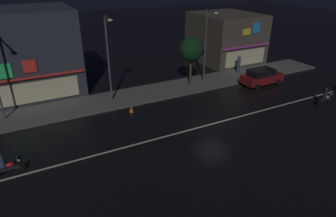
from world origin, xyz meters
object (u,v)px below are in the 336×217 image
at_px(streetlamp_east, 207,41).
at_px(parked_car_near_kerb, 262,77).
at_px(motorcycle_following, 5,166).
at_px(motorcycle_opposite_lane, 325,97).
at_px(pedestrian_on_sidewalk, 239,64).
at_px(traffic_cone, 131,109).
at_px(streetlamp_mid, 109,54).

bearing_deg(streetlamp_east, parked_car_near_kerb, -32.72).
relative_size(parked_car_near_kerb, motorcycle_following, 2.26).
height_order(streetlamp_east, motorcycle_opposite_lane, streetlamp_east).
distance_m(pedestrian_on_sidewalk, traffic_cone, 14.78).
height_order(streetlamp_mid, motorcycle_following, streetlamp_mid).
xyz_separation_m(motorcycle_following, motorcycle_opposite_lane, (24.85, -1.92, 0.00)).
bearing_deg(motorcycle_following, streetlamp_mid, 38.33).
bearing_deg(pedestrian_on_sidewalk, motorcycle_following, 95.28).
relative_size(pedestrian_on_sidewalk, motorcycle_opposite_lane, 1.04).
xyz_separation_m(streetlamp_mid, parked_car_near_kerb, (14.78, -2.69, -3.55)).
relative_size(motorcycle_following, traffic_cone, 3.45).
bearing_deg(streetlamp_mid, traffic_cone, -73.05).
bearing_deg(traffic_cone, pedestrian_on_sidewalk, 14.78).
height_order(streetlamp_mid, streetlamp_east, streetlamp_mid).
bearing_deg(traffic_cone, streetlamp_mid, 106.95).
distance_m(motorcycle_opposite_lane, traffic_cone, 16.78).
xyz_separation_m(streetlamp_east, pedestrian_on_sidewalk, (5.07, 0.82, -3.29)).
xyz_separation_m(pedestrian_on_sidewalk, motorcycle_following, (-23.56, -8.10, -0.42)).
xyz_separation_m(motorcycle_opposite_lane, traffic_cone, (-15.56, 6.26, -0.36)).
bearing_deg(streetlamp_mid, pedestrian_on_sidewalk, 4.65).
xyz_separation_m(pedestrian_on_sidewalk, motorcycle_opposite_lane, (1.29, -10.03, -0.42)).
xyz_separation_m(streetlamp_east, motorcycle_opposite_lane, (6.36, -9.20, -3.72)).
bearing_deg(traffic_cone, parked_car_near_kerb, -0.59).
distance_m(streetlamp_mid, motorcycle_following, 11.58).
bearing_deg(motorcycle_following, motorcycle_opposite_lane, -5.04).
bearing_deg(traffic_cone, motorcycle_following, -154.96).
relative_size(streetlamp_mid, pedestrian_on_sidewalk, 3.70).
bearing_deg(motorcycle_opposite_lane, parked_car_near_kerb, -70.60).
relative_size(streetlamp_mid, parked_car_near_kerb, 1.69).
bearing_deg(streetlamp_east, traffic_cone, -162.28).
xyz_separation_m(streetlamp_mid, motorcycle_opposite_lane, (16.34, -8.80, -3.79)).
bearing_deg(motorcycle_opposite_lane, streetlamp_mid, -23.21).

